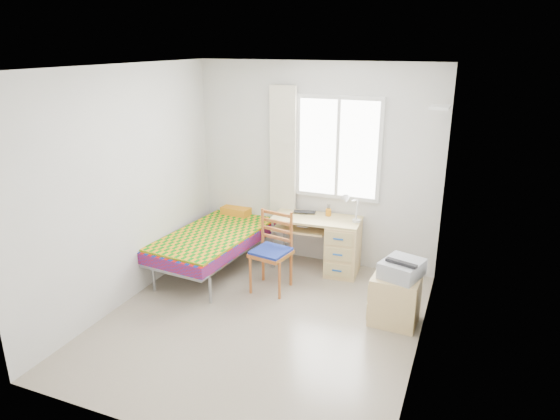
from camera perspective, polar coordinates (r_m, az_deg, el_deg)
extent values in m
plane|color=#BCAD93|center=(5.43, -2.19, -12.54)|extent=(3.50, 3.50, 0.00)
plane|color=white|center=(4.65, -2.59, 16.05)|extent=(3.50, 3.50, 0.00)
plane|color=silver|center=(6.46, 4.05, 5.09)|extent=(3.20, 0.00, 3.20)
plane|color=silver|center=(5.71, -17.20, 2.47)|extent=(0.00, 3.50, 3.50)
plane|color=silver|center=(4.50, 16.56, -1.77)|extent=(0.00, 3.50, 3.50)
cube|color=white|center=(6.30, 6.66, 7.00)|extent=(1.10, 0.04, 1.30)
cube|color=white|center=(6.29, 6.63, 6.99)|extent=(1.00, 0.02, 1.20)
cube|color=white|center=(6.28, 6.62, 6.98)|extent=(0.04, 0.02, 1.20)
cube|color=beige|center=(6.50, 0.34, 6.59)|extent=(0.35, 0.05, 1.70)
cube|color=white|center=(5.68, 17.81, 11.12)|extent=(0.20, 0.32, 0.03)
cube|color=gray|center=(6.54, -7.06, -3.67)|extent=(1.08, 2.07, 0.06)
cube|color=#B90D0C|center=(6.51, -7.08, -3.02)|extent=(1.12, 2.10, 0.14)
cube|color=orange|center=(6.46, -7.20, -2.42)|extent=(1.09, 1.98, 0.03)
cube|color=tan|center=(7.26, -3.46, 0.91)|extent=(0.96, 0.14, 0.55)
cube|color=orange|center=(7.06, -4.76, 0.07)|extent=(0.43, 0.38, 0.10)
cylinder|color=gray|center=(6.12, -14.23, -7.62)|extent=(0.04, 0.04, 0.32)
cylinder|color=gray|center=(7.20, -0.89, -2.93)|extent=(0.04, 0.04, 0.32)
cube|color=tan|center=(6.33, 4.19, -1.03)|extent=(1.14, 0.58, 0.03)
cube|color=tan|center=(6.37, 7.22, -4.38)|extent=(0.42, 0.51, 0.67)
cube|color=tan|center=(6.44, 2.43, -2.00)|extent=(0.70, 0.51, 0.02)
cylinder|color=gray|center=(6.45, -0.83, -3.93)|extent=(0.03, 0.03, 0.67)
cylinder|color=gray|center=(6.80, 0.51, -2.70)|extent=(0.03, 0.03, 0.67)
cube|color=#985C1D|center=(5.85, -1.05, -5.02)|extent=(0.47, 0.47, 0.04)
cube|color=navy|center=(5.84, -1.05, -4.75)|extent=(0.45, 0.45, 0.04)
cube|color=#985C1D|center=(5.90, -0.37, -1.82)|extent=(0.37, 0.09, 0.41)
cylinder|color=#985C1D|center=(5.87, -3.41, -7.46)|extent=(0.03, 0.03, 0.46)
cylinder|color=#985C1D|center=(5.94, 1.28, -4.54)|extent=(0.04, 0.04, 0.94)
cube|color=tan|center=(5.42, 13.03, -9.93)|extent=(0.49, 0.45, 0.52)
cube|color=tan|center=(5.40, 10.55, -8.44)|extent=(0.03, 0.39, 0.19)
cube|color=tan|center=(5.50, 10.42, -10.48)|extent=(0.03, 0.39, 0.19)
cube|color=#A4A6AC|center=(5.28, 13.77, -6.53)|extent=(0.47, 0.51, 0.17)
cube|color=black|center=(5.25, 13.84, -5.68)|extent=(0.37, 0.41, 0.02)
imported|color=black|center=(6.45, 2.78, -0.37)|extent=(0.32, 0.24, 0.02)
cylinder|color=orange|center=(6.41, 5.55, -0.27)|extent=(0.09, 0.09, 0.09)
cylinder|color=white|center=(6.24, 8.72, -1.23)|extent=(0.10, 0.10, 0.03)
cylinder|color=white|center=(6.19, 8.78, 0.02)|extent=(0.02, 0.12, 0.27)
cylinder|color=white|center=(6.08, 8.49, 1.05)|extent=(0.13, 0.24, 0.11)
cone|color=white|center=(5.99, 7.53, 1.14)|extent=(0.14, 0.15, 0.13)
imported|color=gray|center=(6.42, 2.26, -1.59)|extent=(0.16, 0.21, 0.02)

